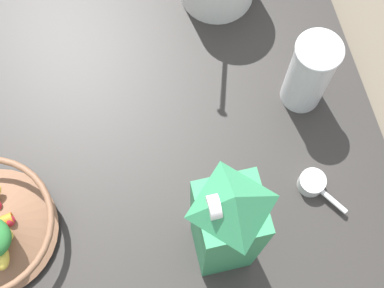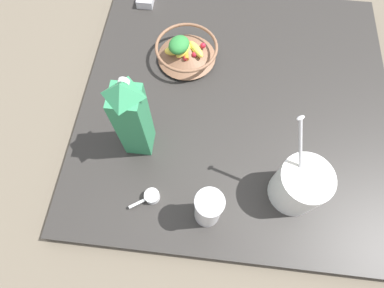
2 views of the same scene
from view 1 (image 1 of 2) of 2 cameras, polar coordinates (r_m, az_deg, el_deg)
The scene contains 5 objects.
ground_plane at distance 0.93m, azimuth -12.33°, elevation 2.70°, with size 6.00×6.00×0.00m, color #665B4C.
countertop at distance 0.91m, azimuth -12.57°, elevation 3.16°, with size 0.96×0.96×0.04m.
milk_carton at distance 0.67m, azimuth 3.66°, elevation -8.80°, with size 0.07×0.07×0.29m.
drinking_cup at distance 0.83m, azimuth 12.44°, elevation 7.43°, with size 0.07×0.07×0.15m.
measuring_scoop at distance 0.84m, azimuth 12.78°, elevation -4.16°, with size 0.08×0.06×0.03m.
Camera 1 is at (0.39, 0.11, 0.84)m, focal length 50.00 mm.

